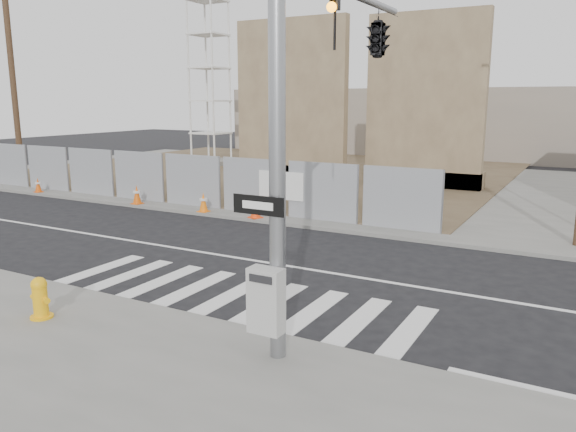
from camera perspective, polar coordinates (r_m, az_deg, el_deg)
The scene contains 13 objects.
ground at distance 14.54m, azimuth -0.10°, elevation -5.10°, with size 100.00×100.00×0.00m, color black.
sidewalk_far at distance 27.34m, azimuth 14.32°, elevation 2.65°, with size 50.00×20.00×0.12m, color slate.
signal_pole at distance 10.99m, azimuth 6.30°, elevation 14.63°, with size 0.96×5.87×7.00m.
chain_link_fence at distance 24.18m, azimuth -15.27°, elevation 4.00°, with size 24.60×0.04×2.00m, color gray.
concrete_wall_left at distance 28.76m, azimuth 0.38°, elevation 10.09°, with size 6.00×1.30×8.00m.
concrete_wall_right at distance 27.24m, azimuth 13.70°, elevation 9.67°, with size 5.50×1.30×8.00m.
crane_tower at distance 36.70m, azimuth -8.15°, elevation 19.18°, with size 2.60×2.60×18.15m.
utility_pole_left at distance 30.43m, azimuth -26.18°, elevation 12.46°, with size 1.60×0.28×10.00m.
fire_hydrant at distance 11.76m, azimuth -23.88°, elevation -7.61°, with size 0.56×0.56×0.81m.
traffic_cone_a at distance 27.63m, azimuth -24.06°, elevation 2.87°, with size 0.38×0.38×0.64m.
traffic_cone_b at distance 23.17m, azimuth -15.10°, elevation 2.10°, with size 0.39×0.39×0.75m.
traffic_cone_c at distance 21.04m, azimuth -8.59°, elevation 1.38°, with size 0.38×0.38×0.72m.
traffic_cone_d at distance 19.75m, azimuth -3.35°, elevation 0.92°, with size 0.53×0.53×0.79m.
Camera 1 is at (6.76, -12.16, 4.22)m, focal length 35.00 mm.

